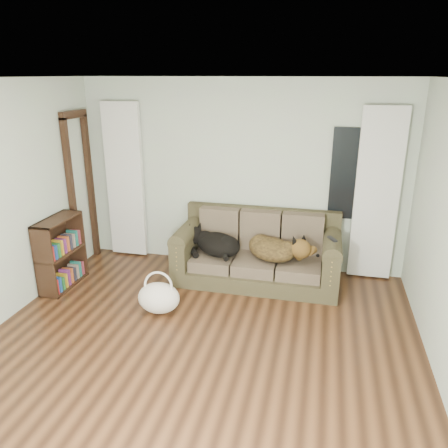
% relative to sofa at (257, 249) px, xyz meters
% --- Properties ---
extents(floor, '(5.00, 5.00, 0.00)m').
position_rel_sofa_xyz_m(floor, '(-0.33, -1.97, -0.45)').
color(floor, black).
rests_on(floor, ground).
extents(ceiling, '(5.00, 5.00, 0.00)m').
position_rel_sofa_xyz_m(ceiling, '(-0.33, -1.97, 2.15)').
color(ceiling, white).
rests_on(ceiling, ground).
extents(wall_back, '(4.50, 0.04, 2.60)m').
position_rel_sofa_xyz_m(wall_back, '(-0.33, 0.53, 0.85)').
color(wall_back, '#ACC3A5').
rests_on(wall_back, ground).
extents(curtain_left, '(0.55, 0.08, 2.25)m').
position_rel_sofa_xyz_m(curtain_left, '(-2.03, 0.45, 0.70)').
color(curtain_left, silver).
rests_on(curtain_left, ground).
extents(curtain_right, '(0.55, 0.08, 2.25)m').
position_rel_sofa_xyz_m(curtain_right, '(1.47, 0.45, 0.70)').
color(curtain_right, silver).
rests_on(curtain_right, ground).
extents(window_pane, '(0.50, 0.03, 1.20)m').
position_rel_sofa_xyz_m(window_pane, '(1.12, 0.50, 0.95)').
color(window_pane, black).
rests_on(window_pane, wall_back).
extents(door_casing, '(0.07, 0.60, 2.10)m').
position_rel_sofa_xyz_m(door_casing, '(-2.53, 0.07, 0.60)').
color(door_casing, black).
rests_on(door_casing, ground).
extents(sofa, '(2.12, 0.92, 0.87)m').
position_rel_sofa_xyz_m(sofa, '(0.00, 0.00, 0.00)').
color(sofa, '#2B2A16').
rests_on(sofa, floor).
extents(dog_black_lab, '(0.83, 0.78, 0.29)m').
position_rel_sofa_xyz_m(dog_black_lab, '(-0.56, -0.04, 0.03)').
color(dog_black_lab, black).
rests_on(dog_black_lab, sofa).
extents(dog_shepherd, '(0.86, 0.81, 0.31)m').
position_rel_sofa_xyz_m(dog_shepherd, '(0.24, -0.06, 0.04)').
color(dog_shepherd, black).
rests_on(dog_shepherd, sofa).
extents(tv_remote, '(0.12, 0.17, 0.02)m').
position_rel_sofa_xyz_m(tv_remote, '(0.94, -0.15, 0.28)').
color(tv_remote, black).
rests_on(tv_remote, sofa).
extents(tote_bag, '(0.58, 0.50, 0.36)m').
position_rel_sofa_xyz_m(tote_bag, '(-0.97, -1.08, -0.29)').
color(tote_bag, silver).
rests_on(tote_bag, floor).
extents(bookshelf, '(0.28, 0.74, 0.92)m').
position_rel_sofa_xyz_m(bookshelf, '(-2.42, -0.73, 0.05)').
color(bookshelf, black).
rests_on(bookshelf, floor).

